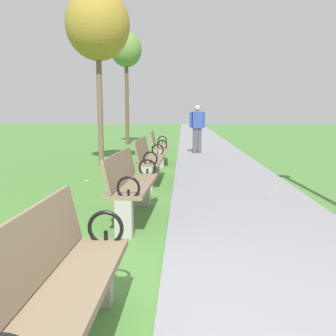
{
  "coord_description": "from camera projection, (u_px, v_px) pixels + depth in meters",
  "views": [
    {
      "loc": [
        0.19,
        -1.92,
        1.44
      ],
      "look_at": [
        -0.05,
        3.9,
        0.55
      ],
      "focal_mm": 39.85,
      "sensor_mm": 36.0,
      "label": 1
    }
  ],
  "objects": [
    {
      "name": "tree_1",
      "position": [
        98.0,
        26.0,
        9.43
      ],
      "size": [
        1.63,
        1.63,
        4.51
      ],
      "color": "brown",
      "rests_on": "ground"
    },
    {
      "name": "scattered_leaves",
      "position": [
        162.0,
        183.0,
        7.51
      ],
      "size": [
        4.54,
        13.18,
        0.02
      ],
      "color": "gold",
      "rests_on": "ground"
    },
    {
      "name": "pedestrian_walking",
      "position": [
        197.0,
        126.0,
        12.64
      ],
      "size": [
        0.53,
        0.26,
        1.62
      ],
      "color": "#4C4C56",
      "rests_on": "paved_walkway"
    },
    {
      "name": "tree_2",
      "position": [
        126.0,
        52.0,
        15.82
      ],
      "size": [
        1.32,
        1.32,
        4.76
      ],
      "color": "brown",
      "rests_on": "ground"
    },
    {
      "name": "paved_walkway",
      "position": [
        201.0,
        138.0,
        19.86
      ],
      "size": [
        2.3,
        44.0,
        0.02
      ],
      "primitive_type": "cube",
      "color": "gray",
      "rests_on": "ground"
    },
    {
      "name": "park_bench_3",
      "position": [
        149.0,
        159.0,
        7.51
      ],
      "size": [
        0.5,
        1.61,
        0.9
      ],
      "color": "#7A664C",
      "rests_on": "ground"
    },
    {
      "name": "park_bench_4",
      "position": [
        158.0,
        146.0,
        10.28
      ],
      "size": [
        0.55,
        1.62,
        0.9
      ],
      "color": "#7A664C",
      "rests_on": "ground"
    },
    {
      "name": "park_bench_2",
      "position": [
        131.0,
        184.0,
        4.95
      ],
      "size": [
        0.54,
        1.62,
        0.9
      ],
      "color": "#7A664C",
      "rests_on": "ground"
    },
    {
      "name": "park_bench_1",
      "position": [
        54.0,
        290.0,
        2.0
      ],
      "size": [
        0.49,
        1.61,
        0.9
      ],
      "color": "#7A664C",
      "rests_on": "ground"
    }
  ]
}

